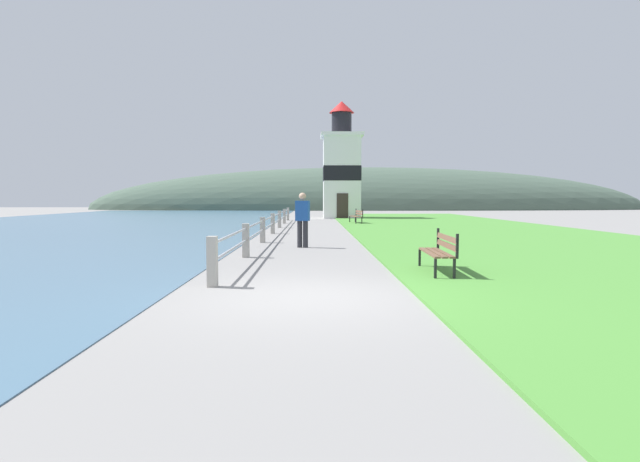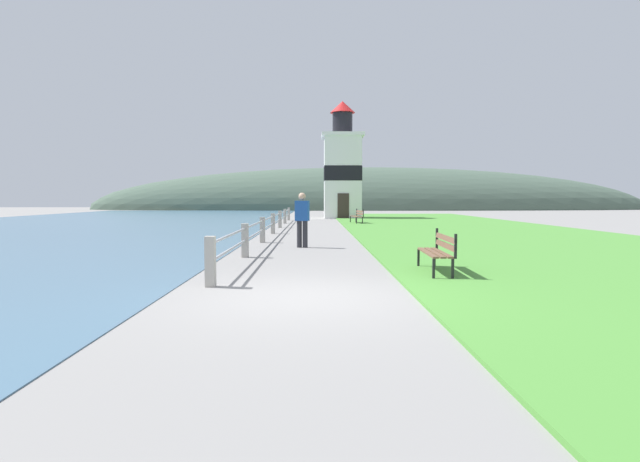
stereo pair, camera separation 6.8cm
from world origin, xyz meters
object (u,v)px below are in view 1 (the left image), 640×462
(park_bench_near, at_px, (440,249))
(lighthouse, at_px, (341,169))
(park_bench_midway, at_px, (357,215))
(person_strolling, at_px, (303,218))

(park_bench_near, bearing_deg, lighthouse, -86.78)
(park_bench_midway, bearing_deg, lighthouse, -94.67)
(park_bench_near, distance_m, park_bench_midway, 21.00)
(park_bench_near, xyz_separation_m, lighthouse, (-0.44, 29.87, 3.41))
(lighthouse, height_order, person_strolling, lighthouse)
(park_bench_midway, bearing_deg, person_strolling, 70.45)
(park_bench_midway, distance_m, person_strolling, 15.47)
(lighthouse, bearing_deg, park_bench_near, -89.16)
(lighthouse, distance_m, person_strolling, 24.34)
(park_bench_midway, height_order, lighthouse, lighthouse)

